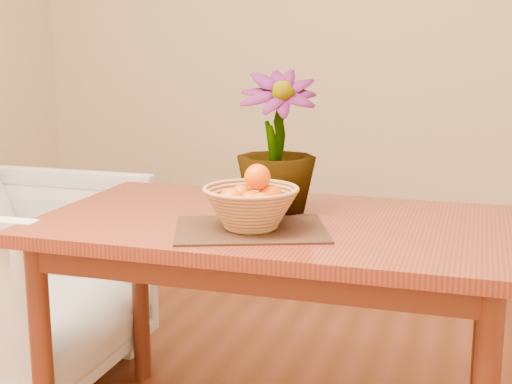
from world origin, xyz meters
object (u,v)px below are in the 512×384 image
(table, at_px, (275,247))
(armchair, at_px, (8,273))
(potted_plant, at_px, (276,142))
(wicker_basket, at_px, (251,209))

(table, distance_m, armchair, 1.10)
(table, relative_size, potted_plant, 3.21)
(wicker_basket, distance_m, armchair, 1.14)
(table, height_order, wicker_basket, wicker_basket)
(wicker_basket, height_order, armchair, wicker_basket)
(wicker_basket, height_order, potted_plant, potted_plant)
(wicker_basket, bearing_deg, table, 79.33)
(table, xyz_separation_m, potted_plant, (-0.02, 0.09, 0.31))
(table, bearing_deg, armchair, 172.54)
(table, relative_size, armchair, 1.63)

